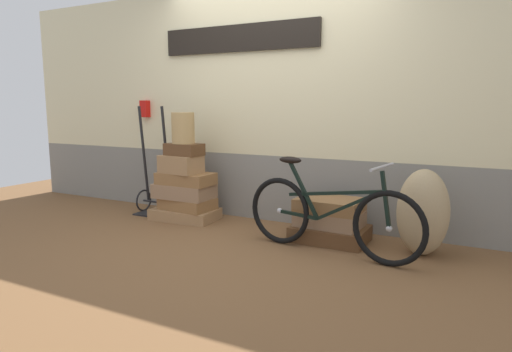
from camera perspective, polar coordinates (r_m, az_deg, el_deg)
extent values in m
cube|color=brown|center=(4.33, -2.43, -8.23)|extent=(9.07, 5.20, 0.06)
cube|color=gray|center=(4.97, 2.47, -1.41)|extent=(7.07, 0.20, 0.71)
cube|color=beige|center=(4.91, 2.57, 13.16)|extent=(7.07, 0.20, 1.80)
cube|color=black|center=(5.02, -2.25, 16.94)|extent=(1.84, 0.04, 0.28)
cube|color=red|center=(5.72, -13.79, 8.21)|extent=(0.10, 0.08, 0.20)
cube|color=#9E754C|center=(5.07, -8.89, -4.74)|extent=(0.73, 0.48, 0.12)
cube|color=olive|center=(5.02, -8.61, -3.43)|extent=(0.59, 0.41, 0.12)
cube|color=#937051|center=(5.01, -9.01, -1.84)|extent=(0.63, 0.40, 0.15)
cube|color=olive|center=(4.96, -8.82, -0.31)|extent=(0.60, 0.35, 0.13)
cube|color=#9E754C|center=(4.93, -9.43, 1.47)|extent=(0.46, 0.33, 0.19)
cube|color=brown|center=(4.91, -9.03, 3.32)|extent=(0.41, 0.27, 0.13)
cube|color=brown|center=(4.28, 9.30, -7.15)|extent=(0.67, 0.48, 0.14)
cube|color=#937051|center=(4.26, 9.22, -5.31)|extent=(0.60, 0.43, 0.14)
cube|color=olive|center=(4.24, 9.24, -3.60)|extent=(0.59, 0.44, 0.12)
cylinder|color=tan|center=(4.90, -9.17, 5.97)|extent=(0.24, 0.24, 0.33)
torus|color=black|center=(5.53, -13.94, -2.99)|extent=(0.02, 0.26, 0.26)
torus|color=black|center=(5.29, -10.79, -3.44)|extent=(0.02, 0.26, 0.26)
cylinder|color=black|center=(5.41, -12.40, -3.21)|extent=(0.39, 0.02, 0.02)
cylinder|color=black|center=(5.43, -13.92, 2.70)|extent=(0.03, 0.13, 1.10)
cylinder|color=black|center=(5.22, -11.22, 2.54)|extent=(0.03, 0.13, 1.10)
cube|color=black|center=(5.35, -13.12, -4.70)|extent=(0.35, 0.22, 0.02)
ellipsoid|color=tan|center=(4.02, 20.24, -4.32)|extent=(0.42, 0.36, 0.73)
torus|color=black|center=(4.11, 2.99, -4.39)|extent=(0.60, 0.13, 0.60)
sphere|color=#B2B2B7|center=(4.11, 2.99, -4.39)|extent=(0.05, 0.05, 0.05)
torus|color=black|center=(3.68, 16.40, -6.36)|extent=(0.60, 0.13, 0.60)
sphere|color=#B2B2B7|center=(3.68, 16.40, -6.36)|extent=(0.05, 0.05, 0.05)
cube|color=black|center=(3.77, 11.46, -3.70)|extent=(0.56, 0.11, 0.32)
cube|color=black|center=(3.94, 6.01, -1.77)|extent=(0.30, 0.07, 0.48)
cube|color=black|center=(4.01, 5.30, -4.85)|extent=(0.39, 0.08, 0.04)
cube|color=black|center=(3.81, 9.60, -2.13)|extent=(0.83, 0.15, 0.14)
cube|color=black|center=(3.64, 15.99, -2.89)|extent=(0.11, 0.04, 0.45)
ellipsoid|color=black|center=(3.97, 4.33, 2.03)|extent=(0.23, 0.12, 0.06)
cylinder|color=#A5A5AD|center=(3.61, 15.60, 1.11)|extent=(0.09, 0.46, 0.02)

